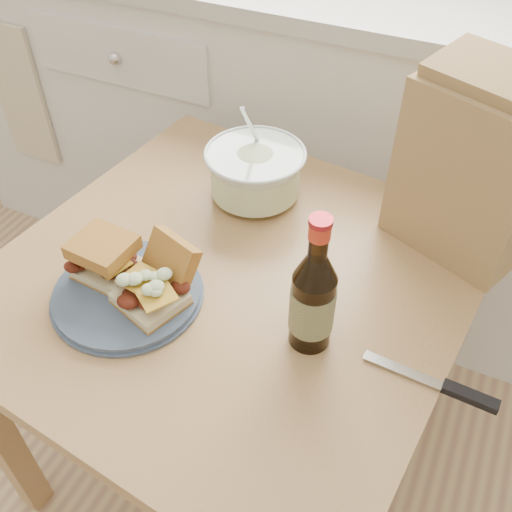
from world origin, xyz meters
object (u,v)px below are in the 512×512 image
at_px(dining_table, 232,308).
at_px(beer_bottle, 313,299).
at_px(coleslaw_bowl, 255,174).
at_px(paper_bag, 474,172).
at_px(plate, 127,294).

xyz_separation_m(dining_table, beer_bottle, (0.18, -0.08, 0.19)).
height_order(dining_table, coleslaw_bowl, coleslaw_bowl).
bearing_deg(beer_bottle, paper_bag, 79.41).
relative_size(dining_table, coleslaw_bowl, 4.37).
bearing_deg(beer_bottle, plate, -156.35).
distance_m(coleslaw_bowl, beer_bottle, 0.39).
relative_size(coleslaw_bowl, paper_bag, 0.65).
bearing_deg(coleslaw_bowl, dining_table, -75.56).
bearing_deg(dining_table, coleslaw_bowl, 110.94).
distance_m(dining_table, paper_bag, 0.50).
bearing_deg(plate, dining_table, 43.81).
distance_m(plate, beer_bottle, 0.33).
bearing_deg(dining_table, beer_bottle, -17.09).
relative_size(dining_table, paper_bag, 2.84).
distance_m(dining_table, beer_bottle, 0.28).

